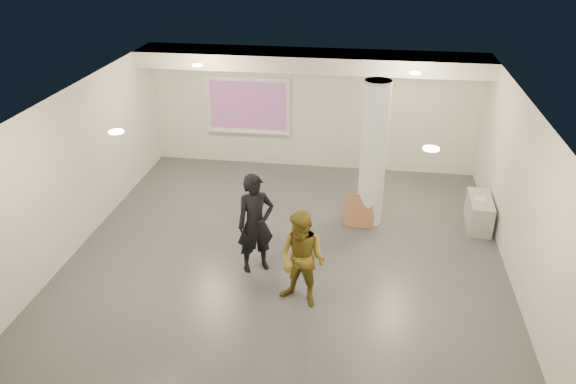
% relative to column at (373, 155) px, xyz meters
% --- Properties ---
extents(floor, '(8.00, 9.00, 0.01)m').
position_rel_column_xyz_m(floor, '(-1.50, -1.80, -1.50)').
color(floor, '#3A3C41').
rests_on(floor, ground).
extents(ceiling, '(8.00, 9.00, 0.01)m').
position_rel_column_xyz_m(ceiling, '(-1.50, -1.80, 1.50)').
color(ceiling, white).
rests_on(ceiling, floor).
extents(wall_back, '(8.00, 0.01, 3.00)m').
position_rel_column_xyz_m(wall_back, '(-1.50, 2.70, 0.00)').
color(wall_back, silver).
rests_on(wall_back, floor).
extents(wall_front, '(8.00, 0.01, 3.00)m').
position_rel_column_xyz_m(wall_front, '(-1.50, -6.30, 0.00)').
color(wall_front, silver).
rests_on(wall_front, floor).
extents(wall_left, '(0.01, 9.00, 3.00)m').
position_rel_column_xyz_m(wall_left, '(-5.50, -1.80, 0.00)').
color(wall_left, silver).
rests_on(wall_left, floor).
extents(wall_right, '(0.01, 9.00, 3.00)m').
position_rel_column_xyz_m(wall_right, '(2.50, -1.80, 0.00)').
color(wall_right, silver).
rests_on(wall_right, floor).
extents(soffit_band, '(8.00, 1.10, 0.36)m').
position_rel_column_xyz_m(soffit_band, '(-1.50, 2.15, 1.32)').
color(soffit_band, silver).
rests_on(soffit_band, ceiling).
extents(downlight_nw, '(0.22, 0.22, 0.02)m').
position_rel_column_xyz_m(downlight_nw, '(-3.70, 0.70, 1.48)').
color(downlight_nw, '#FCD792').
rests_on(downlight_nw, ceiling).
extents(downlight_ne, '(0.22, 0.22, 0.02)m').
position_rel_column_xyz_m(downlight_ne, '(0.70, 0.70, 1.48)').
color(downlight_ne, '#FCD792').
rests_on(downlight_ne, ceiling).
extents(downlight_sw, '(0.22, 0.22, 0.02)m').
position_rel_column_xyz_m(downlight_sw, '(-3.70, -3.30, 1.48)').
color(downlight_sw, '#FCD792').
rests_on(downlight_sw, ceiling).
extents(downlight_se, '(0.22, 0.22, 0.02)m').
position_rel_column_xyz_m(downlight_se, '(0.70, -3.30, 1.48)').
color(downlight_se, '#FCD792').
rests_on(downlight_se, ceiling).
extents(column, '(0.52, 0.52, 3.00)m').
position_rel_column_xyz_m(column, '(0.00, 0.00, 0.00)').
color(column, silver).
rests_on(column, floor).
extents(projection_screen, '(2.10, 0.13, 1.42)m').
position_rel_column_xyz_m(projection_screen, '(-3.10, 2.65, 0.03)').
color(projection_screen, white).
rests_on(projection_screen, wall_back).
extents(credenza, '(0.49, 1.09, 0.62)m').
position_rel_column_xyz_m(credenza, '(2.22, 0.12, -1.19)').
color(credenza, '#939699').
rests_on(credenza, floor).
extents(papers_stack, '(0.28, 0.32, 0.02)m').
position_rel_column_xyz_m(papers_stack, '(2.19, 0.11, -0.87)').
color(papers_stack, silver).
rests_on(papers_stack, credenza).
extents(cardboard_back, '(0.62, 0.21, 0.67)m').
position_rel_column_xyz_m(cardboard_back, '(-0.21, -0.21, -1.17)').
color(cardboard_back, '#95633F').
rests_on(cardboard_back, floor).
extents(cardboard_front, '(0.59, 0.28, 0.61)m').
position_rel_column_xyz_m(cardboard_front, '(-0.21, -0.24, -1.19)').
color(cardboard_front, '#95633F').
rests_on(cardboard_front, floor).
extents(woman, '(0.80, 0.71, 1.84)m').
position_rel_column_xyz_m(woman, '(-1.98, -2.06, -0.58)').
color(woman, black).
rests_on(woman, floor).
extents(man, '(0.98, 0.88, 1.67)m').
position_rel_column_xyz_m(man, '(-1.04, -2.94, -0.67)').
color(man, olive).
rests_on(man, floor).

